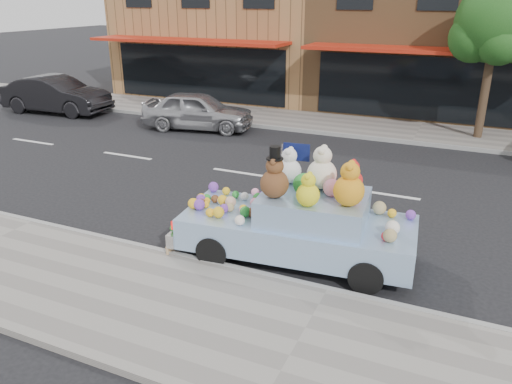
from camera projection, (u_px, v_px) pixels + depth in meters
The scene contains 11 objects.
ground at pixel (384, 194), 12.66m from camera, with size 120.00×120.00×0.00m, color black.
near_sidewalk at pixel (298, 344), 7.11m from camera, with size 60.00×3.00×0.12m, color gray.
far_sidewalk at pixel (418, 132), 18.16m from camera, with size 60.00×3.00×0.12m, color gray.
near_kerb at pixel (328, 291), 8.39m from camera, with size 60.00×0.12×0.13m, color gray.
far_kerb at pixel (412, 143), 16.88m from camera, with size 60.00×0.12×0.13m, color gray.
storefront_left at pixel (236, 18), 25.29m from camera, with size 10.00×9.80×7.30m.
storefront_mid at pixel (444, 22), 21.50m from camera, with size 10.00×9.80×7.30m.
street_tree at pixel (496, 29), 16.10m from camera, with size 3.00×2.70×5.22m.
car_silver at pixel (198, 111), 18.60m from camera, with size 1.66×4.13×1.41m, color #A2A3A7.
car_dark at pixel (56, 95), 21.22m from camera, with size 1.65×4.72×1.56m, color black.
art_car at pixel (299, 220), 9.28m from camera, with size 4.63×2.16×2.29m.
Camera 1 is at (1.83, -12.06, 4.69)m, focal length 35.00 mm.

